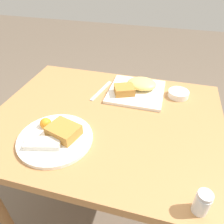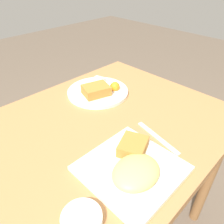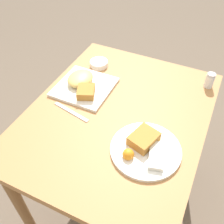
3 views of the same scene
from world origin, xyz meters
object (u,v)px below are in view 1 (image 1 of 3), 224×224
(sauce_ramekin, at_px, (178,94))
(butter_knife, at_px, (101,91))
(salt_shaker, at_px, (202,204))
(plate_square_near, at_px, (137,88))
(plate_oval_far, at_px, (56,136))

(sauce_ramekin, height_order, butter_knife, sauce_ramekin)
(sauce_ramekin, distance_m, salt_shaker, 0.57)
(plate_square_near, height_order, salt_shaker, salt_shaker)
(plate_oval_far, xyz_separation_m, sauce_ramekin, (-0.42, -0.41, -0.00))
(plate_oval_far, xyz_separation_m, butter_knife, (-0.06, -0.37, -0.01))
(sauce_ramekin, xyz_separation_m, salt_shaker, (-0.07, 0.56, 0.02))
(plate_oval_far, bearing_deg, plate_square_near, -119.58)
(plate_square_near, bearing_deg, plate_oval_far, 60.42)
(butter_knife, bearing_deg, plate_square_near, 112.85)
(plate_square_near, bearing_deg, salt_shaker, 116.05)
(salt_shaker, bearing_deg, sauce_ramekin, -82.80)
(salt_shaker, distance_m, butter_knife, 0.67)
(plate_oval_far, height_order, sauce_ramekin, plate_oval_far)
(plate_oval_far, xyz_separation_m, salt_shaker, (-0.49, 0.15, 0.02))
(sauce_ramekin, bearing_deg, plate_square_near, 4.45)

